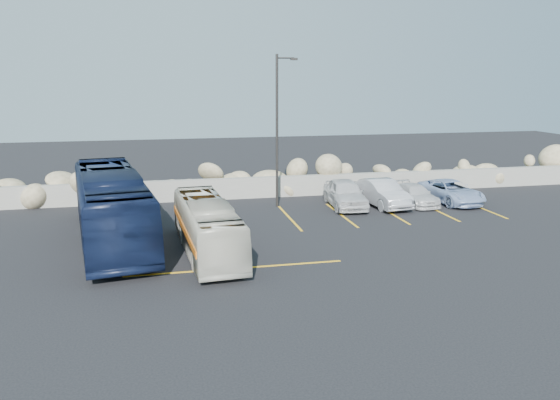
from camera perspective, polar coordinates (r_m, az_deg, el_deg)
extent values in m
plane|color=black|center=(20.08, -1.69, -7.15)|extent=(90.00, 90.00, 0.00)
cube|color=gray|center=(31.39, -5.72, 1.18)|extent=(60.00, 0.40, 1.20)
cube|color=yellow|center=(26.49, -9.82, -2.42)|extent=(0.12, 5.00, 0.01)
cube|color=yellow|center=(27.15, 0.99, -1.86)|extent=(0.12, 5.00, 0.01)
cube|color=yellow|center=(27.87, 6.40, -1.55)|extent=(0.12, 5.00, 0.01)
cube|color=yellow|center=(28.79, 11.32, -1.26)|extent=(0.12, 5.00, 0.01)
cube|color=yellow|center=(29.91, 15.89, -0.99)|extent=(0.12, 5.00, 0.01)
cube|color=yellow|center=(31.21, 20.11, -0.73)|extent=(0.12, 5.00, 0.01)
cube|color=yellow|center=(20.12, -4.62, -7.13)|extent=(8.00, 0.12, 0.01)
cylinder|color=#2B2826|center=(28.84, -0.32, 7.06)|extent=(0.14, 0.14, 8.00)
cylinder|color=#2B2826|center=(28.82, 0.58, 14.62)|extent=(0.90, 0.08, 0.08)
cube|color=#2B2826|center=(28.92, 1.48, 14.51)|extent=(0.35, 0.18, 0.12)
imported|color=beige|center=(21.71, -7.62, -2.77)|extent=(2.37, 7.79, 2.14)
imported|color=#0F1732|center=(24.01, -17.22, -0.63)|extent=(4.23, 11.20, 3.05)
imported|color=silver|center=(29.51, 6.82, 0.70)|extent=(2.11, 4.50, 1.49)
imported|color=#B8B8BD|center=(30.04, 10.62, 0.72)|extent=(1.93, 4.45, 1.42)
imported|color=silver|center=(30.86, 13.87, 0.55)|extent=(1.77, 3.80, 1.07)
imported|color=#91A8CE|center=(31.85, 17.41, 0.85)|extent=(2.49, 4.63, 1.24)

